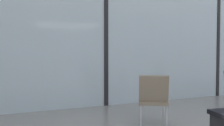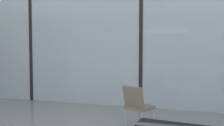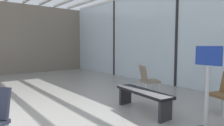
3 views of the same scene
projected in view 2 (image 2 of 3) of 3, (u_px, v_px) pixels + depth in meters
name	position (u px, v px, depth m)	size (l,w,h in m)	color
glass_curtain_wall	(141.00, 43.00, 6.70)	(14.00, 0.08, 3.59)	silver
window_mullion_0	(32.00, 44.00, 7.68)	(0.10, 0.12, 3.59)	black
window_mullion_1	(141.00, 43.00, 6.70)	(0.10, 0.12, 3.59)	black
parked_airplane	(164.00, 42.00, 10.44)	(11.86, 3.87, 3.87)	#B2BCD6
lounge_chair_1	(137.00, 104.00, 5.02)	(0.67, 0.69, 0.87)	#7F705B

